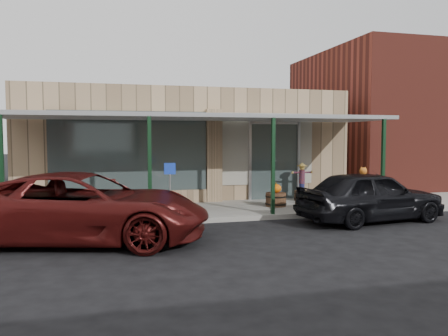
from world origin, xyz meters
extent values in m
plane|color=black|center=(0.00, 0.00, 0.00)|extent=(120.00, 120.00, 0.00)
cube|color=gray|center=(0.00, 3.60, 0.07)|extent=(40.00, 3.20, 0.15)
cube|color=tan|center=(0.00, 8.20, 2.10)|extent=(12.00, 6.00, 4.20)
cube|color=#3F4D4C|center=(-2.20, 5.05, 1.90)|extent=(5.20, 0.06, 2.80)
cube|color=#3F4D4C|center=(3.00, 5.18, 1.50)|extent=(1.80, 0.06, 2.80)
cube|color=tan|center=(0.70, 5.10, 1.70)|extent=(0.55, 0.30, 3.40)
cube|color=tan|center=(-2.20, 5.10, 0.35)|extent=(5.20, 0.30, 0.50)
cube|color=#9D9A8B|center=(0.00, 5.17, 2.00)|extent=(9.00, 0.02, 2.60)
cube|color=white|center=(0.00, 5.14, 3.20)|extent=(7.50, 0.03, 0.10)
cube|color=slate|center=(0.00, 3.60, 3.05)|extent=(12.00, 3.00, 0.12)
cube|color=black|center=(-5.50, 2.15, 1.55)|extent=(0.10, 0.10, 2.95)
cube|color=black|center=(-1.80, 2.15, 1.55)|extent=(0.10, 0.10, 2.95)
cube|color=black|center=(1.80, 2.15, 1.55)|extent=(0.10, 0.10, 2.95)
cube|color=black|center=(5.50, 2.15, 1.55)|extent=(0.10, 0.10, 2.95)
cube|color=maroon|center=(13.00, 9.20, 3.25)|extent=(12.00, 8.00, 6.50)
cylinder|color=brown|center=(3.81, 4.49, 0.33)|extent=(0.70, 0.70, 0.35)
cylinder|color=navy|center=(3.81, 4.49, 0.63)|extent=(0.26, 0.26, 0.26)
cylinder|color=maroon|center=(3.81, 4.49, 1.01)|extent=(0.28, 0.28, 0.48)
sphere|color=#B59C45|center=(3.81, 4.49, 1.34)|extent=(0.19, 0.19, 0.19)
cone|color=#B59C45|center=(3.81, 4.49, 1.45)|extent=(0.32, 0.32, 0.12)
cylinder|color=brown|center=(2.42, 3.48, 0.37)|extent=(0.74, 0.74, 0.45)
ellipsoid|color=orange|center=(2.42, 3.48, 0.74)|extent=(0.36, 0.36, 0.29)
cylinder|color=#4C471E|center=(2.42, 3.48, 0.91)|extent=(0.04, 0.04, 0.07)
cylinder|color=gray|center=(-1.21, 2.40, 0.76)|extent=(0.04, 0.04, 1.22)
cube|color=#193CC2|center=(-1.21, 2.40, 1.53)|extent=(0.32, 0.06, 0.32)
imported|color=black|center=(4.37, 1.06, 0.74)|extent=(4.54, 2.29, 1.48)
ellipsoid|color=orange|center=(4.62, 1.83, 1.11)|extent=(0.31, 0.26, 0.40)
sphere|color=orange|center=(4.62, 1.87, 1.39)|extent=(0.23, 0.23, 0.23)
cylinder|color=#166516|center=(4.62, 1.83, 1.27)|extent=(0.16, 0.16, 0.02)
imported|color=#490F0E|center=(-3.46, 0.58, 0.81)|extent=(6.29, 4.06, 1.61)
camera|label=1|loc=(-2.81, -9.90, 2.41)|focal=35.00mm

